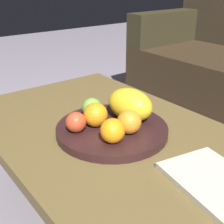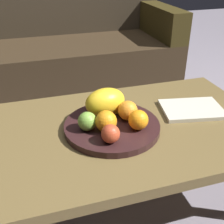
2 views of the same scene
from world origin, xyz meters
The scene contains 10 objects.
coffee_table centered at (0.00, 0.00, 0.34)m, with size 1.18×0.68×0.38m.
fruit_bowl centered at (-0.03, -0.01, 0.39)m, with size 0.36×0.36×0.03m, color black.
melon_large_front centered at (-0.03, 0.07, 0.46)m, with size 0.16×0.11×0.11m, color yellow.
orange_front centered at (-0.06, -0.04, 0.44)m, with size 0.08×0.08×0.08m, color orange.
orange_left centered at (0.05, -0.07, 0.44)m, with size 0.07×0.07×0.07m, color orange.
orange_right centered at (0.04, 0.01, 0.44)m, with size 0.08×0.08×0.08m, color orange.
apple_front centered at (-0.07, -0.12, 0.44)m, with size 0.06×0.06×0.06m, color #BE4426.
apple_left centered at (-0.12, -0.02, 0.44)m, with size 0.07×0.07×0.07m, color #75A53D.
banana_bunch centered at (-0.03, 0.08, 0.43)m, with size 0.16×0.11×0.06m.
magazine centered at (0.34, 0.03, 0.39)m, with size 0.25×0.18×0.02m, color beige.
Camera 1 is at (0.66, -0.53, 0.85)m, focal length 48.36 mm.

